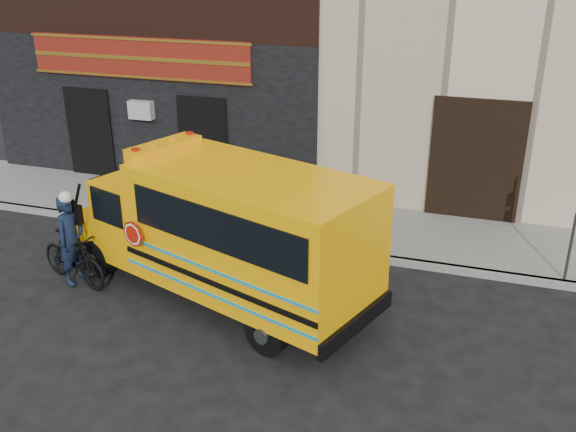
{
  "coord_description": "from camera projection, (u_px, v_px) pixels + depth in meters",
  "views": [
    {
      "loc": [
        4.24,
        -10.05,
        6.48
      ],
      "look_at": [
        0.38,
        1.85,
        1.16
      ],
      "focal_mm": 40.0,
      "sensor_mm": 36.0,
      "label": 1
    }
  ],
  "objects": [
    {
      "name": "cyclist",
      "position": [
        72.0,
        242.0,
        12.95
      ],
      "size": [
        0.54,
        0.73,
        1.86
      ],
      "primitive_type": "imported",
      "rotation": [
        0.0,
        0.0,
        1.43
      ],
      "color": "black",
      "rests_on": "ground"
    },
    {
      "name": "school_bus",
      "position": [
        226.0,
        229.0,
        12.14
      ],
      "size": [
        7.21,
        4.32,
        2.92
      ],
      "color": "black",
      "rests_on": "ground"
    },
    {
      "name": "sign_pole",
      "position": [
        576.0,
        217.0,
        12.57
      ],
      "size": [
        0.11,
        0.23,
        2.78
      ],
      "color": "#3F4741",
      "rests_on": "ground"
    },
    {
      "name": "curb",
      "position": [
        282.0,
        245.0,
        14.79
      ],
      "size": [
        40.0,
        0.2,
        0.15
      ],
      "primitive_type": "cube",
      "color": "gray",
      "rests_on": "ground"
    },
    {
      "name": "ground",
      "position": [
        240.0,
        303.0,
        12.54
      ],
      "size": [
        120.0,
        120.0,
        0.0
      ],
      "primitive_type": "plane",
      "color": "black",
      "rests_on": "ground"
    },
    {
      "name": "sidewalk",
      "position": [
        301.0,
        220.0,
        16.1
      ],
      "size": [
        40.0,
        3.0,
        0.15
      ],
      "primitive_type": "cube",
      "color": "slate",
      "rests_on": "ground"
    },
    {
      "name": "bicycle",
      "position": [
        73.0,
        258.0,
        13.1
      ],
      "size": [
        1.96,
        1.09,
        1.13
      ],
      "primitive_type": "imported",
      "rotation": [
        0.0,
        0.0,
        1.26
      ],
      "color": "black",
      "rests_on": "ground"
    }
  ]
}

